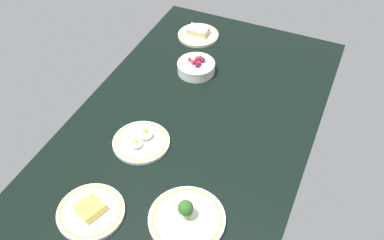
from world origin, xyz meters
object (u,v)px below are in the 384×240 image
(plate_eggs, at_px, (141,141))
(plate_broccoli, at_px, (187,218))
(plate_cheese, at_px, (91,211))
(plate_sandwich, at_px, (198,34))
(bowl_berries, at_px, (196,67))

(plate_eggs, distance_m, plate_broccoli, 0.35)
(plate_cheese, bearing_deg, plate_broccoli, -71.20)
(plate_broccoli, xyz_separation_m, plate_cheese, (-0.09, 0.27, -0.00))
(plate_eggs, distance_m, plate_sandwich, 0.68)
(plate_sandwich, xyz_separation_m, plate_broccoli, (-0.89, -0.35, 0.00))
(plate_eggs, height_order, bowl_berries, bowl_berries)
(plate_broccoli, relative_size, plate_cheese, 1.13)
(plate_eggs, height_order, plate_cheese, plate_eggs)
(plate_broccoli, xyz_separation_m, bowl_berries, (0.66, 0.26, 0.01))
(plate_eggs, xyz_separation_m, plate_broccoli, (-0.22, -0.27, 0.01))
(plate_sandwich, height_order, bowl_berries, bowl_berries)
(plate_eggs, relative_size, plate_sandwich, 1.08)
(bowl_berries, bearing_deg, plate_broccoli, -158.74)
(plate_eggs, xyz_separation_m, bowl_berries, (0.44, -0.01, 0.02))
(plate_eggs, relative_size, plate_broccoli, 0.86)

